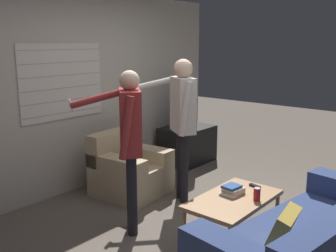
# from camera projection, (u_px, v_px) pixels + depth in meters

# --- Properties ---
(ground_plane) EXTENTS (16.00, 16.00, 0.00)m
(ground_plane) POSITION_uv_depth(u_px,v_px,m) (206.00, 231.00, 4.07)
(ground_plane) COLOR #665B51
(wall_back) EXTENTS (5.20, 0.08, 2.55)m
(wall_back) POSITION_uv_depth(u_px,v_px,m) (78.00, 92.00, 5.06)
(wall_back) COLOR #BCB7A8
(wall_back) RESTS_ON ground_plane
(couch_blue) EXTENTS (2.10, 1.17, 0.83)m
(couch_blue) POSITION_uv_depth(u_px,v_px,m) (313.00, 251.00, 3.07)
(couch_blue) COLOR navy
(couch_blue) RESTS_ON ground_plane
(armchair_beige) EXTENTS (0.87, 0.87, 0.79)m
(armchair_beige) POSITION_uv_depth(u_px,v_px,m) (128.00, 170.00, 5.04)
(armchair_beige) COLOR #C6B289
(armchair_beige) RESTS_ON ground_plane
(coffee_table) EXTENTS (1.01, 0.58, 0.43)m
(coffee_table) POSITION_uv_depth(u_px,v_px,m) (233.00, 202.00, 3.84)
(coffee_table) COLOR #9E754C
(coffee_table) RESTS_ON ground_plane
(tv_stand) EXTENTS (0.84, 0.60, 0.58)m
(tv_stand) POSITION_uv_depth(u_px,v_px,m) (187.00, 144.00, 6.33)
(tv_stand) COLOR black
(tv_stand) RESTS_ON ground_plane
(tv) EXTENTS (0.58, 0.58, 0.51)m
(tv) POSITION_uv_depth(u_px,v_px,m) (187.00, 111.00, 6.21)
(tv) COLOR #2D2D33
(tv) RESTS_ON tv_stand
(person_left_standing) EXTENTS (0.53, 0.80, 1.66)m
(person_left_standing) POSITION_uv_depth(u_px,v_px,m) (129.00, 133.00, 3.85)
(person_left_standing) COLOR black
(person_left_standing) RESTS_ON ground_plane
(person_right_standing) EXTENTS (0.61, 0.78, 1.72)m
(person_right_standing) POSITION_uv_depth(u_px,v_px,m) (182.00, 112.00, 4.63)
(person_right_standing) COLOR black
(person_right_standing) RESTS_ON ground_plane
(book_stack) EXTENTS (0.23, 0.19, 0.09)m
(book_stack) POSITION_uv_depth(u_px,v_px,m) (233.00, 190.00, 3.91)
(book_stack) COLOR beige
(book_stack) RESTS_ON coffee_table
(soda_can) EXTENTS (0.07, 0.07, 0.13)m
(soda_can) POSITION_uv_depth(u_px,v_px,m) (257.00, 194.00, 3.75)
(soda_can) COLOR red
(soda_can) RESTS_ON coffee_table
(spare_remote) EXTENTS (0.07, 0.14, 0.02)m
(spare_remote) POSITION_uv_depth(u_px,v_px,m) (255.00, 186.00, 4.10)
(spare_remote) COLOR black
(spare_remote) RESTS_ON coffee_table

